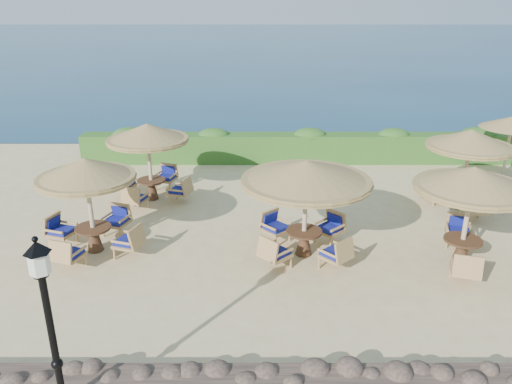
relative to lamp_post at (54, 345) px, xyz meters
The scene contains 10 objects.
ground 8.47m from the lamp_post, 54.78° to the left, with size 120.00×120.00×0.00m, color #D8C289.
sea 76.97m from the lamp_post, 86.42° to the left, with size 160.00×160.00×0.00m, color #0B2A4B.
hedge 14.83m from the lamp_post, 71.08° to the left, with size 18.00×0.90×1.20m, color #26511A.
lamp_post is the anchor object (origin of this frame).
extra_parasol 17.41m from the lamp_post, 43.60° to the left, with size 2.30×2.30×2.41m.
cafe_set_0 6.15m from the lamp_post, 102.63° to the left, with size 2.88×2.88×2.65m.
cafe_set_1 7.24m from the lamp_post, 53.02° to the left, with size 3.41×3.41×2.65m.
cafe_set_2 9.92m from the lamp_post, 32.19° to the left, with size 2.85×2.88×2.65m.
cafe_set_3 9.79m from the lamp_post, 93.02° to the left, with size 2.88×2.88×2.65m.
cafe_set_4 13.31m from the lamp_post, 42.47° to the left, with size 2.77×2.76×2.65m.
Camera 1 is at (-1.73, -13.00, 6.45)m, focal length 35.00 mm.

